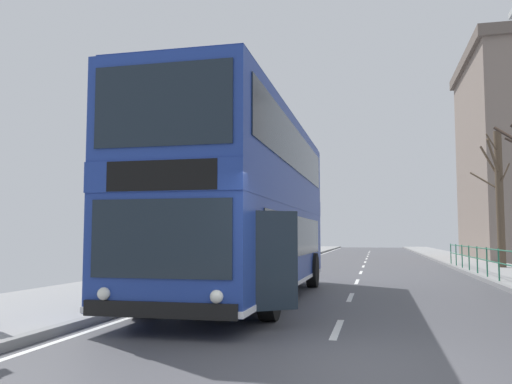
# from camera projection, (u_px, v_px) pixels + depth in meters

# --- Properties ---
(ground) EXTENTS (15.80, 140.00, 0.20)m
(ground) POSITION_uv_depth(u_px,v_px,m) (263.00, 360.00, 6.55)
(ground) COLOR #47474C
(double_decker_bus_main) EXTENTS (3.29, 10.90, 4.51)m
(double_decker_bus_main) POSITION_uv_depth(u_px,v_px,m) (246.00, 204.00, 13.34)
(double_decker_bus_main) COLOR navy
(double_decker_bus_main) RESTS_ON ground
(bare_tree_far_00) EXTENTS (1.49, 2.58, 6.30)m
(bare_tree_far_00) POSITION_uv_depth(u_px,v_px,m) (499.00, 196.00, 24.65)
(bare_tree_far_00) COLOR #4C3D2D
(bare_tree_far_00) RESTS_ON ground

